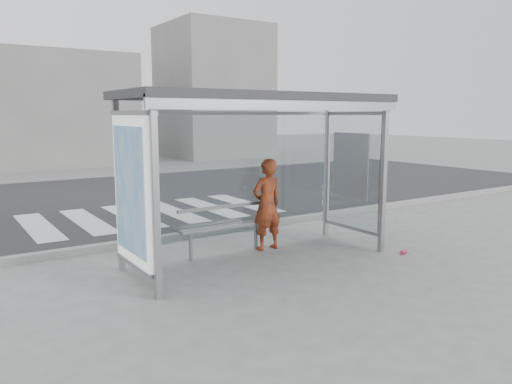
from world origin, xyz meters
TOP-DOWN VIEW (x-y plane):
  - ground at (0.00, 0.00)m, footprint 80.00×80.00m
  - road at (0.00, 7.00)m, footprint 30.00×10.00m
  - curb at (0.00, 1.95)m, footprint 30.00×0.18m
  - crosswalk at (0.00, 4.50)m, footprint 5.55×3.00m
  - bus_shelter at (-0.37, 0.06)m, footprint 4.25×1.65m
  - building_center at (0.00, 18.00)m, footprint 8.00×5.00m
  - building_right at (9.00, 18.00)m, footprint 5.00×5.00m
  - person at (0.47, 0.48)m, footprint 0.59×0.40m
  - bench at (-0.31, 0.58)m, footprint 1.58×0.21m
  - soda_can at (2.20, -1.02)m, footprint 0.15×0.10m

SIDE VIEW (x-z plane):
  - ground at x=0.00m, z-range 0.00..0.00m
  - crosswalk at x=0.00m, z-range 0.00..0.00m
  - road at x=0.00m, z-range 0.00..0.01m
  - soda_can at x=2.20m, z-range 0.00..0.07m
  - curb at x=0.00m, z-range 0.00..0.12m
  - bench at x=-0.31m, z-range 0.08..0.90m
  - person at x=0.47m, z-range 0.00..1.57m
  - bus_shelter at x=-0.37m, z-range 0.67..3.29m
  - building_center at x=0.00m, z-range 0.00..5.00m
  - building_right at x=9.00m, z-range 0.00..7.00m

